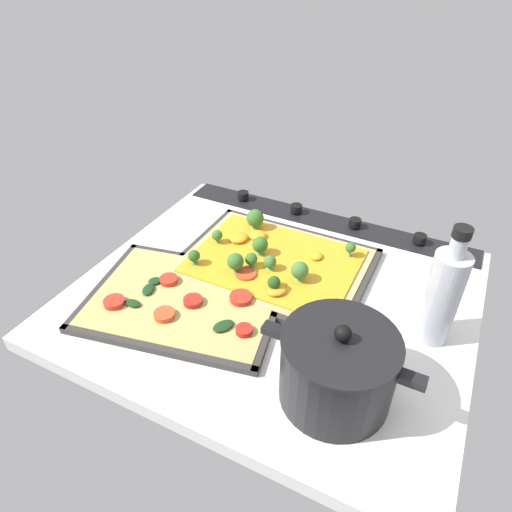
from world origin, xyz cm
name	(u,v)px	position (x,y,z in cm)	size (l,w,h in cm)	color
ground_plane	(274,297)	(0.00, 0.00, -1.50)	(73.76, 64.66, 3.00)	silver
stove_control_panel	(325,219)	(0.00, -28.83, 0.56)	(70.81, 7.00, 2.60)	black
baking_tray_front	(274,266)	(3.28, -6.96, 0.36)	(38.37, 29.49, 1.30)	#33302D
broccoli_pizza	(271,260)	(3.96, -6.92, 1.73)	(35.96, 27.08, 5.92)	tan
baking_tray_back	(185,301)	(13.70, 10.53, 0.37)	(40.14, 32.96, 1.30)	#33302D
veggie_pizza_back	(186,299)	(13.45, 10.54, 1.08)	(37.32, 30.14, 1.90)	tan
cooking_pot	(337,368)	(-18.06, 17.74, 6.04)	(23.75, 16.88, 14.36)	black
oil_bottle	(442,295)	(-29.04, -1.52, 9.22)	(5.74, 5.74, 22.17)	#B7BCC6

